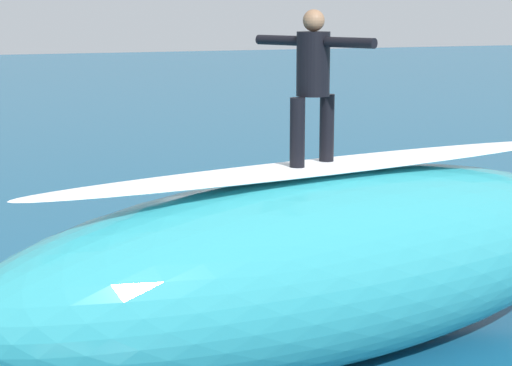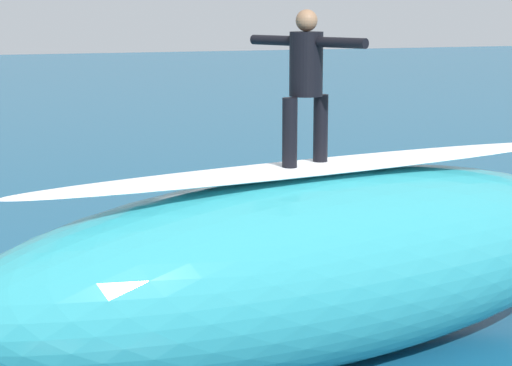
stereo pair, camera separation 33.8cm
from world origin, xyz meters
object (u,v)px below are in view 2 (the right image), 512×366
Objects in this scene: surfer_riding at (306,76)px; surfer_paddling at (233,234)px; surfboard_paddling at (224,245)px; surfboard_riding at (305,169)px.

surfer_riding is 0.90× the size of surfer_paddling.
surfer_paddling is (-0.12, 0.06, 0.17)m from surfboard_paddling.
surfboard_paddling is (-0.59, -4.53, -1.97)m from surfboard_riding.
surfboard_riding is at bearing 0.00° from surfer_riding.
surfer_riding is (0.00, 0.00, 0.91)m from surfboard_riding.
surfer_riding reaches higher than surfboard_riding.
surfer_paddling is at bearing 180.00° from surfboard_paddling.
surfboard_riding is 0.91m from surfer_riding.
surfboard_riding is 4.98m from surfboard_paddling.
surfboard_paddling is at bearing -0.00° from surfer_paddling.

